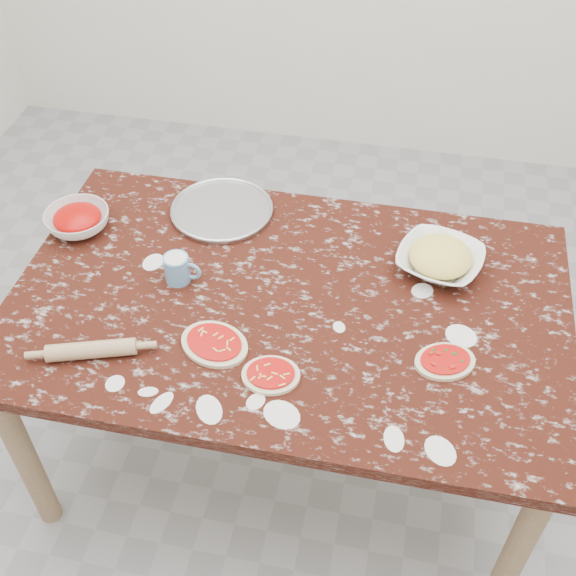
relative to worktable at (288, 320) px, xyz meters
The scene contains 10 objects.
ground 0.67m from the worktable, ahead, with size 4.00×4.00×0.00m, color gray.
worktable is the anchor object (origin of this frame).
pizza_tray 0.47m from the worktable, 129.84° to the left, with size 0.33×0.33×0.01m, color #B2B2B7.
sauce_bowl 0.75m from the worktable, 165.90° to the left, with size 0.20×0.20×0.06m, color white.
cheese_bowl 0.48m from the worktable, 28.40° to the left, with size 0.25×0.25×0.06m, color white.
flour_mug 0.36m from the worktable, behind, with size 0.11×0.07×0.09m.
pizza_left 0.28m from the worktable, 127.47° to the right, with size 0.23×0.21×0.02m.
pizza_mid 0.30m from the worktable, 87.38° to the right, with size 0.17×0.15×0.02m.
pizza_right 0.48m from the worktable, 17.61° to the right, with size 0.20×0.18×0.02m.
rolling_pin 0.57m from the worktable, 146.65° to the right, with size 0.05×0.05×0.23m, color tan.
Camera 1 is at (0.29, -1.40, 2.21)m, focal length 44.33 mm.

